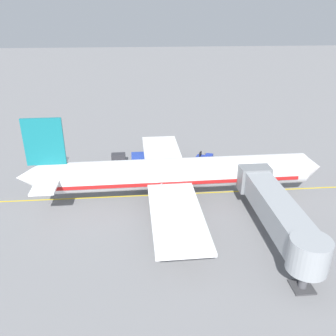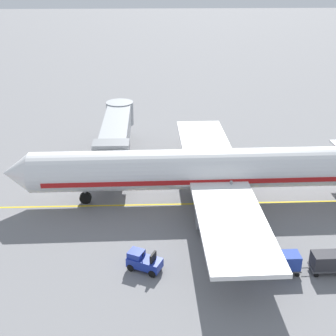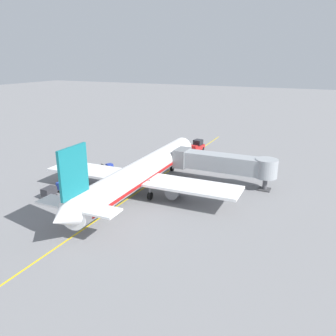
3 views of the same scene
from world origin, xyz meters
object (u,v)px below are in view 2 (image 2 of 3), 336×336
at_px(ground_crew_wing_walker, 219,220).
at_px(ground_crew_loader, 226,210).
at_px(baggage_cart_second_in_train, 326,261).
at_px(jet_bridge, 117,131).
at_px(parked_airliner, 208,170).
at_px(baggage_cart_front, 285,261).
at_px(baggage_tug_lead, 144,261).

bearing_deg(ground_crew_wing_walker, ground_crew_loader, -29.32).
bearing_deg(baggage_cart_second_in_train, jet_bridge, 37.80).
height_order(parked_airliner, ground_crew_loader, parked_airliner).
bearing_deg(parked_airliner, jet_bridge, 42.52).
bearing_deg(ground_crew_loader, baggage_cart_front, -157.78).
distance_m(jet_bridge, ground_crew_loader, 17.21).
distance_m(jet_bridge, baggage_cart_front, 25.05).
bearing_deg(jet_bridge, baggage_cart_front, -147.56).
xyz_separation_m(jet_bridge, ground_crew_wing_walker, (-15.15, -9.41, -2.51)).
height_order(baggage_cart_front, baggage_cart_second_in_train, same).
bearing_deg(parked_airliner, ground_crew_loader, -161.53).
relative_size(jet_bridge, baggage_tug_lead, 5.94).
xyz_separation_m(jet_bridge, baggage_cart_front, (-21.04, -13.37, -2.51)).
bearing_deg(jet_bridge, ground_crew_loader, -142.73).
bearing_deg(baggage_tug_lead, jet_bridge, 8.88).
bearing_deg(ground_crew_wing_walker, baggage_cart_second_in_train, -130.56).
relative_size(parked_airliner, jet_bridge, 2.26).
bearing_deg(baggage_tug_lead, parked_airliner, -29.73).
bearing_deg(baggage_cart_front, jet_bridge, 32.44).
bearing_deg(ground_crew_loader, baggage_cart_second_in_train, -141.28).
relative_size(jet_bridge, ground_crew_loader, 9.75).
height_order(baggage_cart_front, ground_crew_wing_walker, ground_crew_wing_walker).
distance_m(jet_bridge, baggage_tug_lead, 20.73).
distance_m(parked_airliner, jet_bridge, 13.46).
distance_m(baggage_cart_second_in_train, ground_crew_loader, 9.71).
bearing_deg(baggage_cart_second_in_train, baggage_tug_lead, 86.44).
distance_m(baggage_cart_second_in_train, ground_crew_wing_walker, 9.18).
bearing_deg(jet_bridge, baggage_cart_second_in_train, -142.20).
xyz_separation_m(baggage_cart_front, ground_crew_wing_walker, (5.89, 3.96, 0.00)).
bearing_deg(jet_bridge, ground_crew_wing_walker, -148.16).
bearing_deg(jet_bridge, baggage_tug_lead, -171.12).
bearing_deg(ground_crew_wing_walker, baggage_cart_front, -146.06).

